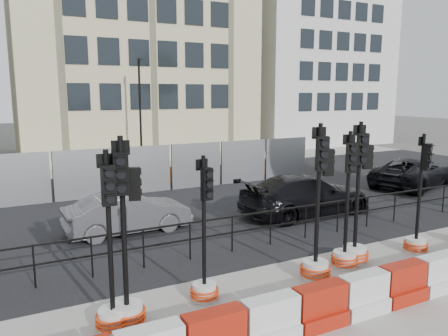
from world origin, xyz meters
TOP-DOWN VIEW (x-y plane):
  - ground at (0.00, 0.00)m, footprint 120.00×120.00m
  - sidewalk_near at (0.00, -3.00)m, footprint 40.00×6.00m
  - road at (0.00, 7.00)m, footprint 40.00×14.00m
  - sidewalk_far at (0.00, 16.00)m, footprint 40.00×4.00m
  - building_cream at (2.00, 21.99)m, footprint 15.00×10.06m
  - building_white at (17.00, 21.99)m, footprint 12.00×9.06m
  - kerb_railing at (0.00, 1.20)m, footprint 18.00×0.04m
  - heras_fencing at (0.57, 9.86)m, footprint 14.33×1.72m
  - lamp_post_far at (0.50, 14.98)m, footprint 0.12×0.56m
  - barrier_row at (0.00, -2.80)m, footprint 16.75×0.50m
  - traffic_signal_a at (-4.89, -1.21)m, footprint 0.64×0.64m
  - traffic_signal_b at (-4.63, -1.19)m, footprint 0.68×0.68m
  - traffic_signal_c at (-2.98, -0.94)m, footprint 0.59×0.59m
  - traffic_signal_d at (-0.32, -1.15)m, footprint 0.70×0.70m
  - traffic_signal_e at (0.73, -0.94)m, footprint 0.65×0.65m
  - traffic_signal_f at (1.16, -0.83)m, footprint 0.69×0.69m
  - traffic_signal_g at (3.12, -1.03)m, footprint 0.62×0.62m
  - car_b at (-3.19, 4.09)m, footprint 1.63×3.85m
  - car_c at (2.76, 3.24)m, footprint 2.07×4.87m
  - car_d at (9.85, 4.64)m, footprint 4.78×5.99m

SIDE VIEW (x-z plane):
  - ground at x=0.00m, z-range 0.00..0.00m
  - sidewalk_near at x=0.00m, z-range 0.00..0.02m
  - sidewalk_far at x=0.00m, z-range 0.00..0.02m
  - road at x=0.00m, z-range 0.00..0.03m
  - barrier_row at x=0.00m, z-range -0.03..0.77m
  - traffic_signal_c at x=-2.98m, z-range -0.87..2.10m
  - car_b at x=-3.19m, z-range 0.00..1.23m
  - traffic_signal_g at x=3.12m, z-range -0.92..2.23m
  - heras_fencing at x=0.57m, z-range -0.35..1.65m
  - car_d at x=9.85m, z-range 0.00..1.34m
  - traffic_signal_a at x=-4.89m, z-range -0.95..2.29m
  - traffic_signal_e at x=0.73m, z-range -0.97..2.34m
  - kerb_railing at x=0.00m, z-range 0.19..1.19m
  - car_c at x=2.76m, z-range 0.00..1.40m
  - traffic_signal_b at x=-4.63m, z-range -0.90..2.55m
  - traffic_signal_f at x=1.16m, z-range -0.92..2.59m
  - traffic_signal_d at x=-0.32m, z-range -0.92..2.61m
  - lamp_post_far at x=0.50m, z-range 0.22..6.22m
  - building_white at x=17.00m, z-range 0.00..16.00m
  - building_cream at x=2.00m, z-range 0.00..18.00m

